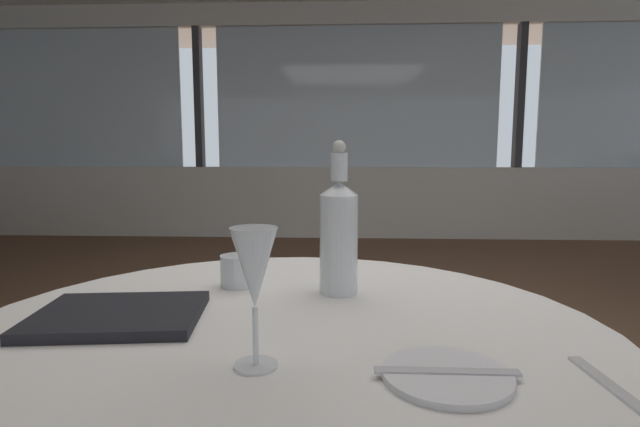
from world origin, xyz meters
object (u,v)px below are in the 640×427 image
Objects in this scene: side_plate at (447,375)px; water_tumbler at (237,271)px; water_bottle at (339,233)px; menu_book at (119,315)px; wine_glass at (254,272)px.

side_plate is 0.58m from water_tumbler.
water_bottle is 4.28× the size of water_tumbler.
menu_book is at bearing -154.02° from water_bottle.
water_bottle is 0.39m from wine_glass.
water_tumbler is 0.29m from menu_book.
side_plate is at bearing -69.15° from water_bottle.
side_plate is at bearing -48.80° from water_tumbler.
water_bottle is at bearing 110.85° from side_plate.
menu_book is (-0.55, 0.20, 0.01)m from side_plate.
water_bottle is at bearing -9.58° from water_tumbler.
wine_glass is (-0.12, -0.37, 0.01)m from water_bottle.
water_tumbler is at bearing 47.64° from menu_book.
water_tumbler reaches higher than menu_book.
side_plate is 0.30m from wine_glass.
water_tumbler is (-0.38, 0.44, 0.03)m from side_plate.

